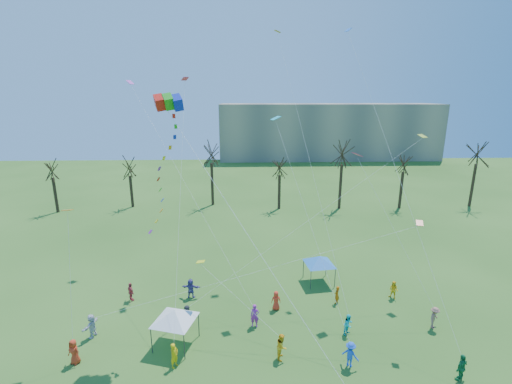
{
  "coord_description": "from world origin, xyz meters",
  "views": [
    {
      "loc": [
        -1.77,
        -18.23,
        17.35
      ],
      "look_at": [
        -0.95,
        5.0,
        11.0
      ],
      "focal_mm": 25.0,
      "sensor_mm": 36.0,
      "label": 1
    }
  ],
  "objects_px": {
    "distant_building": "(328,131)",
    "big_box_kite": "(168,177)",
    "canopy_tent_blue": "(319,260)",
    "canopy_tent_white": "(175,315)"
  },
  "relations": [
    {
      "from": "distant_building",
      "to": "canopy_tent_white",
      "type": "relative_size",
      "value": 16.5
    },
    {
      "from": "canopy_tent_white",
      "to": "canopy_tent_blue",
      "type": "xyz_separation_m",
      "value": [
        12.02,
        8.44,
        -0.12
      ]
    },
    {
      "from": "canopy_tent_blue",
      "to": "canopy_tent_white",
      "type": "bearing_deg",
      "value": -144.92
    },
    {
      "from": "distant_building",
      "to": "big_box_kite",
      "type": "xyz_separation_m",
      "value": [
        -28.92,
        -76.44,
        4.47
      ]
    },
    {
      "from": "big_box_kite",
      "to": "canopy_tent_blue",
      "type": "distance_m",
      "value": 16.97
    },
    {
      "from": "distant_building",
      "to": "big_box_kite",
      "type": "bearing_deg",
      "value": -110.72
    },
    {
      "from": "distant_building",
      "to": "canopy_tent_blue",
      "type": "relative_size",
      "value": 16.81
    },
    {
      "from": "big_box_kite",
      "to": "distant_building",
      "type": "bearing_deg",
      "value": 69.28
    },
    {
      "from": "distant_building",
      "to": "big_box_kite",
      "type": "relative_size",
      "value": 2.89
    },
    {
      "from": "canopy_tent_blue",
      "to": "distant_building",
      "type": "bearing_deg",
      "value": 76.54
    }
  ]
}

